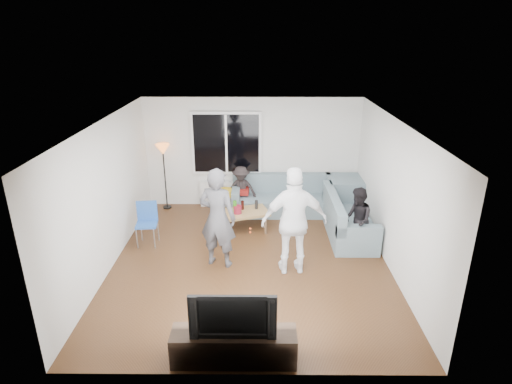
{
  "coord_description": "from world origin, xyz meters",
  "views": [
    {
      "loc": [
        0.15,
        -6.86,
        4.02
      ],
      "look_at": [
        0.1,
        0.6,
        1.15
      ],
      "focal_mm": 29.77,
      "sensor_mm": 36.0,
      "label": 1
    }
  ],
  "objects_px": {
    "side_chair": "(147,225)",
    "floor_lamp": "(165,177)",
    "player_right": "(294,222)",
    "sofa_back_section": "(282,195)",
    "spectator_back": "(241,190)",
    "coffee_table": "(242,220)",
    "player_left": "(218,218)",
    "tv_console": "(234,346)",
    "spectator_right": "(357,220)",
    "television": "(233,312)",
    "sofa_right_section": "(349,215)"
  },
  "relations": [
    {
      "from": "side_chair",
      "to": "spectator_right",
      "type": "relative_size",
      "value": 0.68
    },
    {
      "from": "television",
      "to": "sofa_right_section",
      "type": "bearing_deg",
      "value": 59.18
    },
    {
      "from": "floor_lamp",
      "to": "player_left",
      "type": "xyz_separation_m",
      "value": [
        1.48,
        -2.6,
        0.14
      ]
    },
    {
      "from": "floor_lamp",
      "to": "player_right",
      "type": "relative_size",
      "value": 0.81
    },
    {
      "from": "sofa_right_section",
      "to": "spectator_right",
      "type": "distance_m",
      "value": 0.72
    },
    {
      "from": "floor_lamp",
      "to": "player_right",
      "type": "xyz_separation_m",
      "value": [
        2.81,
        -2.83,
        0.18
      ]
    },
    {
      "from": "sofa_right_section",
      "to": "player_left",
      "type": "distance_m",
      "value": 2.91
    },
    {
      "from": "sofa_back_section",
      "to": "floor_lamp",
      "type": "bearing_deg",
      "value": 174.75
    },
    {
      "from": "sofa_right_section",
      "to": "tv_console",
      "type": "distance_m",
      "value": 4.26
    },
    {
      "from": "side_chair",
      "to": "floor_lamp",
      "type": "distance_m",
      "value": 1.89
    },
    {
      "from": "floor_lamp",
      "to": "television",
      "type": "bearing_deg",
      "value": -69.38
    },
    {
      "from": "coffee_table",
      "to": "tv_console",
      "type": "relative_size",
      "value": 0.69
    },
    {
      "from": "player_left",
      "to": "player_right",
      "type": "relative_size",
      "value": 0.96
    },
    {
      "from": "tv_console",
      "to": "television",
      "type": "height_order",
      "value": "television"
    },
    {
      "from": "coffee_table",
      "to": "television",
      "type": "relative_size",
      "value": 1.02
    },
    {
      "from": "player_right",
      "to": "floor_lamp",
      "type": "bearing_deg",
      "value": -50.3
    },
    {
      "from": "sofa_right_section",
      "to": "spectator_back",
      "type": "relative_size",
      "value": 1.8
    },
    {
      "from": "player_right",
      "to": "spectator_right",
      "type": "distance_m",
      "value": 1.51
    },
    {
      "from": "floor_lamp",
      "to": "spectator_back",
      "type": "bearing_deg",
      "value": -7.03
    },
    {
      "from": "television",
      "to": "sofa_back_section",
      "type": "bearing_deg",
      "value": 79.93
    },
    {
      "from": "tv_console",
      "to": "spectator_right",
      "type": "bearing_deg",
      "value": 53.68
    },
    {
      "from": "floor_lamp",
      "to": "player_left",
      "type": "distance_m",
      "value": 3.0
    },
    {
      "from": "spectator_right",
      "to": "television",
      "type": "xyz_separation_m",
      "value": [
        -2.18,
        -2.97,
        0.11
      ]
    },
    {
      "from": "spectator_back",
      "to": "tv_console",
      "type": "height_order",
      "value": "spectator_back"
    },
    {
      "from": "coffee_table",
      "to": "player_right",
      "type": "relative_size",
      "value": 0.57
    },
    {
      "from": "sofa_right_section",
      "to": "spectator_back",
      "type": "distance_m",
      "value": 2.55
    },
    {
      "from": "spectator_right",
      "to": "floor_lamp",
      "type": "bearing_deg",
      "value": -117.17
    },
    {
      "from": "side_chair",
      "to": "sofa_right_section",
      "type": "bearing_deg",
      "value": 1.13
    },
    {
      "from": "spectator_back",
      "to": "television",
      "type": "distance_m",
      "value": 4.8
    },
    {
      "from": "sofa_right_section",
      "to": "coffee_table",
      "type": "relative_size",
      "value": 1.82
    },
    {
      "from": "coffee_table",
      "to": "spectator_back",
      "type": "bearing_deg",
      "value": 93.49
    },
    {
      "from": "side_chair",
      "to": "player_left",
      "type": "xyz_separation_m",
      "value": [
        1.48,
        -0.75,
        0.49
      ]
    },
    {
      "from": "floor_lamp",
      "to": "spectator_back",
      "type": "xyz_separation_m",
      "value": [
        1.79,
        -0.22,
        -0.22
      ]
    },
    {
      "from": "coffee_table",
      "to": "side_chair",
      "type": "xyz_separation_m",
      "value": [
        -1.85,
        -0.72,
        0.23
      ]
    },
    {
      "from": "sofa_right_section",
      "to": "sofa_back_section",
      "type": "bearing_deg",
      "value": 50.12
    },
    {
      "from": "player_left",
      "to": "player_right",
      "type": "bearing_deg",
      "value": -172.95
    },
    {
      "from": "spectator_right",
      "to": "television",
      "type": "bearing_deg",
      "value": -36.7
    },
    {
      "from": "player_left",
      "to": "sofa_right_section",
      "type": "bearing_deg",
      "value": -137.8
    },
    {
      "from": "spectator_right",
      "to": "tv_console",
      "type": "xyz_separation_m",
      "value": [
        -2.18,
        -2.97,
        -0.42
      ]
    },
    {
      "from": "floor_lamp",
      "to": "spectator_back",
      "type": "distance_m",
      "value": 1.82
    },
    {
      "from": "spectator_right",
      "to": "tv_console",
      "type": "bearing_deg",
      "value": -36.7
    },
    {
      "from": "sofa_right_section",
      "to": "television",
      "type": "distance_m",
      "value": 4.27
    },
    {
      "from": "sofa_back_section",
      "to": "coffee_table",
      "type": "height_order",
      "value": "sofa_back_section"
    },
    {
      "from": "sofa_right_section",
      "to": "tv_console",
      "type": "relative_size",
      "value": 1.25
    },
    {
      "from": "coffee_table",
      "to": "tv_console",
      "type": "height_order",
      "value": "tv_console"
    },
    {
      "from": "player_left",
      "to": "tv_console",
      "type": "xyz_separation_m",
      "value": [
        0.41,
        -2.42,
        -0.7
      ]
    },
    {
      "from": "player_left",
      "to": "player_right",
      "type": "distance_m",
      "value": 1.35
    },
    {
      "from": "sofa_back_section",
      "to": "player_right",
      "type": "height_order",
      "value": "player_right"
    },
    {
      "from": "sofa_back_section",
      "to": "spectator_back",
      "type": "xyz_separation_m",
      "value": [
        -0.94,
        0.03,
        0.13
      ]
    },
    {
      "from": "sofa_back_section",
      "to": "side_chair",
      "type": "relative_size",
      "value": 2.67
    }
  ]
}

